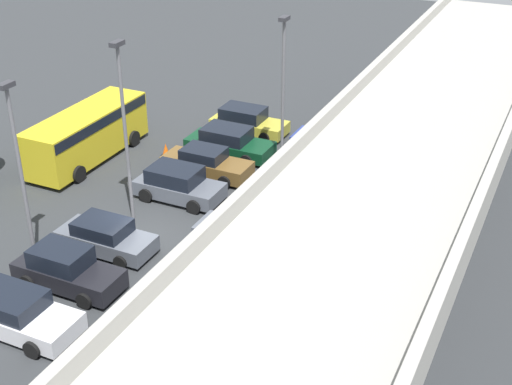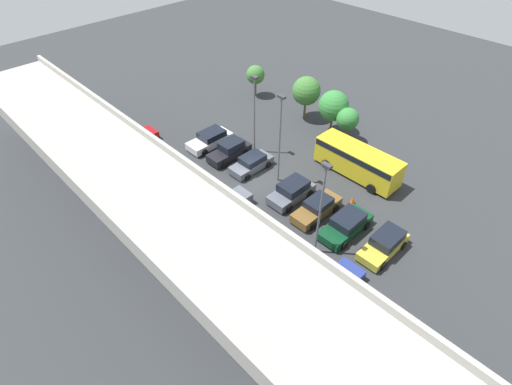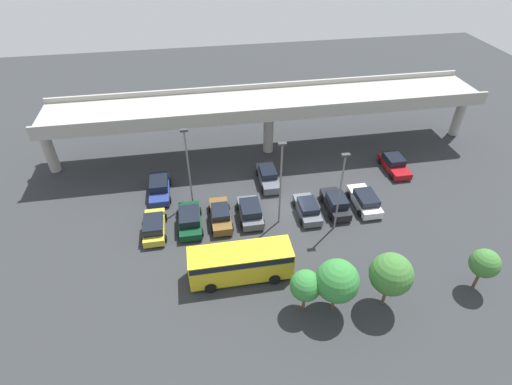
% 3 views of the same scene
% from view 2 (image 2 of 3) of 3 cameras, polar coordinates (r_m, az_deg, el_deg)
% --- Properties ---
extents(ground_plane, '(101.92, 101.92, 0.00)m').
position_cam_2_polar(ground_plane, '(36.43, -0.17, 1.76)').
color(ground_plane, '#2D3033').
extents(highway_overpass, '(48.71, 6.70, 6.99)m').
position_cam_2_polar(highway_overpass, '(28.00, -16.55, 1.08)').
color(highway_overpass, '#9E9B93').
rests_on(highway_overpass, ground_plane).
extents(parked_car_0, '(2.09, 4.48, 1.56)m').
position_cam_2_polar(parked_car_0, '(31.31, 17.89, -6.98)').
color(parked_car_0, gold).
rests_on(parked_car_0, ground_plane).
extents(parked_car_1, '(2.23, 4.80, 1.58)m').
position_cam_2_polar(parked_car_1, '(31.96, 12.78, -4.49)').
color(parked_car_1, '#0C381E').
rests_on(parked_car_1, ground_plane).
extents(parked_car_2, '(1.99, 4.72, 1.53)m').
position_cam_2_polar(parked_car_2, '(32.96, 8.70, -2.20)').
color(parked_car_2, brown).
rests_on(parked_car_2, ground_plane).
extents(parked_car_3, '(2.19, 4.32, 1.65)m').
position_cam_2_polar(parked_car_3, '(34.17, 5.15, 0.18)').
color(parked_car_3, '#515660').
rests_on(parked_car_3, ground_plane).
extents(parked_car_4, '(2.00, 4.82, 1.64)m').
position_cam_2_polar(parked_car_4, '(32.88, -4.54, -1.79)').
color(parked_car_4, '#515660').
rests_on(parked_car_4, ground_plane).
extents(parked_car_5, '(2.03, 4.31, 1.44)m').
position_cam_2_polar(parked_car_5, '(37.36, -0.63, 4.22)').
color(parked_car_5, '#515660').
rests_on(parked_car_5, ground_plane).
extents(parked_car_6, '(2.01, 4.47, 1.72)m').
position_cam_2_polar(parked_car_6, '(38.92, -3.76, 5.99)').
color(parked_car_6, black).
rests_on(parked_car_6, ground_plane).
extents(parked_car_7, '(2.20, 4.73, 1.53)m').
position_cam_2_polar(parked_car_7, '(40.87, -6.55, 7.58)').
color(parked_car_7, silver).
rests_on(parked_car_7, ground_plane).
extents(parked_car_8, '(2.20, 4.68, 1.54)m').
position_cam_2_polar(parked_car_8, '(42.64, -17.14, 7.41)').
color(parked_car_8, maroon).
rests_on(parked_car_8, ground_plane).
extents(parked_car_9, '(2.19, 4.79, 1.61)m').
position_cam_2_polar(parked_car_9, '(27.91, 10.95, -12.90)').
color(parked_car_9, navy).
rests_on(parked_car_9, ground_plane).
extents(shuttle_bus, '(8.06, 2.76, 2.71)m').
position_cam_2_polar(shuttle_bus, '(37.35, 14.35, 4.55)').
color(shuttle_bus, gold).
rests_on(shuttle_bus, ground_plane).
extents(lamp_post_near_aisle, '(0.70, 0.35, 8.44)m').
position_cam_2_polar(lamp_post_near_aisle, '(33.65, 3.43, 8.32)').
color(lamp_post_near_aisle, slate).
rests_on(lamp_post_near_aisle, ground_plane).
extents(lamp_post_mid_lot, '(0.70, 0.35, 8.14)m').
position_cam_2_polar(lamp_post_mid_lot, '(27.25, 9.29, -1.69)').
color(lamp_post_mid_lot, slate).
rests_on(lamp_post_mid_lot, ground_plane).
extents(lamp_post_by_overpass, '(0.70, 0.35, 7.91)m').
position_cam_2_polar(lamp_post_by_overpass, '(37.70, -0.25, 11.75)').
color(lamp_post_by_overpass, slate).
rests_on(lamp_post_by_overpass, ground_plane).
extents(tree_front_left, '(2.26, 2.26, 3.66)m').
position_cam_2_polar(tree_front_left, '(41.44, 12.96, 10.18)').
color(tree_front_left, brown).
rests_on(tree_front_left, ground_plane).
extents(tree_front_centre, '(3.12, 3.12, 4.60)m').
position_cam_2_polar(tree_front_centre, '(42.47, 11.02, 12.06)').
color(tree_front_centre, brown).
rests_on(tree_front_centre, ground_plane).
extents(tree_front_right, '(3.07, 3.07, 4.77)m').
position_cam_2_polar(tree_front_right, '(44.56, 7.20, 14.19)').
color(tree_front_right, brown).
rests_on(tree_front_right, ground_plane).
extents(tree_front_far_right, '(2.19, 2.19, 3.77)m').
position_cam_2_polar(tree_front_far_right, '(49.26, -0.08, 16.46)').
color(tree_front_far_right, brown).
rests_on(tree_front_far_right, ground_plane).
extents(traffic_cone, '(0.44, 0.44, 0.70)m').
position_cam_2_polar(traffic_cone, '(34.83, 13.62, -1.09)').
color(traffic_cone, black).
rests_on(traffic_cone, ground_plane).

